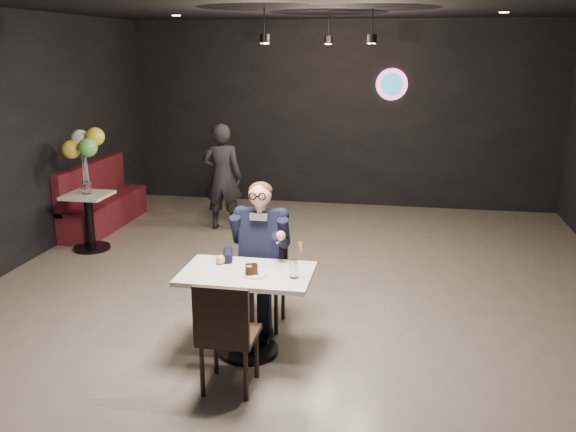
% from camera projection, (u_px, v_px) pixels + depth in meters
% --- Properties ---
extents(floor, '(9.00, 9.00, 0.00)m').
position_uv_depth(floor, '(293.00, 312.00, 6.11)').
color(floor, slate).
rests_on(floor, ground).
extents(wall_sign, '(0.50, 0.06, 0.50)m').
position_uv_depth(wall_sign, '(392.00, 84.00, 9.67)').
color(wall_sign, pink).
rests_on(wall_sign, floor).
extents(pendant_lights, '(1.40, 1.20, 0.36)m').
position_uv_depth(pendant_lights, '(323.00, 20.00, 7.23)').
color(pendant_lights, black).
rests_on(pendant_lights, floor).
extents(main_table, '(1.10, 0.70, 0.75)m').
position_uv_depth(main_table, '(248.00, 313.00, 5.21)').
color(main_table, white).
rests_on(main_table, floor).
extents(chair_far, '(0.42, 0.46, 0.92)m').
position_uv_depth(chair_far, '(262.00, 280.00, 5.71)').
color(chair_far, black).
rests_on(chair_far, floor).
extents(chair_near, '(0.42, 0.46, 0.92)m').
position_uv_depth(chair_near, '(229.00, 333.00, 4.66)').
color(chair_near, black).
rests_on(chair_near, floor).
extents(seated_man, '(0.60, 0.80, 1.44)m').
position_uv_depth(seated_man, '(261.00, 254.00, 5.64)').
color(seated_man, black).
rests_on(seated_man, floor).
extents(dessert_plate, '(0.23, 0.23, 0.01)m').
position_uv_depth(dessert_plate, '(254.00, 274.00, 5.04)').
color(dessert_plate, white).
rests_on(dessert_plate, main_table).
extents(cake_slice, '(0.12, 0.11, 0.07)m').
position_uv_depth(cake_slice, '(251.00, 269.00, 5.02)').
color(cake_slice, black).
rests_on(cake_slice, dessert_plate).
extents(mint_leaf, '(0.07, 0.04, 0.01)m').
position_uv_depth(mint_leaf, '(248.00, 266.00, 4.97)').
color(mint_leaf, green).
rests_on(mint_leaf, cake_slice).
extents(sundae_glass, '(0.07, 0.07, 0.16)m').
position_uv_depth(sundae_glass, '(294.00, 268.00, 4.95)').
color(sundae_glass, silver).
rests_on(sundae_glass, main_table).
extents(wafer_cone, '(0.07, 0.07, 0.12)m').
position_uv_depth(wafer_cone, '(301.00, 249.00, 4.95)').
color(wafer_cone, tan).
rests_on(wafer_cone, sundae_glass).
extents(booth_bench, '(0.48, 1.90, 0.95)m').
position_uv_depth(booth_bench, '(104.00, 195.00, 8.90)').
color(booth_bench, '#470F18').
rests_on(booth_bench, floor).
extents(side_table, '(0.54, 0.54, 0.68)m').
position_uv_depth(side_table, '(90.00, 224.00, 7.94)').
color(side_table, white).
rests_on(side_table, floor).
extents(balloon_vase, '(0.11, 0.11, 0.16)m').
position_uv_depth(balloon_vase, '(87.00, 187.00, 7.80)').
color(balloon_vase, silver).
rests_on(balloon_vase, side_table).
extents(balloon_bunch, '(0.43, 0.43, 0.70)m').
position_uv_depth(balloon_bunch, '(84.00, 155.00, 7.69)').
color(balloon_bunch, yellow).
rests_on(balloon_bunch, balloon_vase).
extents(passerby, '(0.58, 0.40, 1.54)m').
position_uv_depth(passerby, '(222.00, 177.00, 8.74)').
color(passerby, black).
rests_on(passerby, floor).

